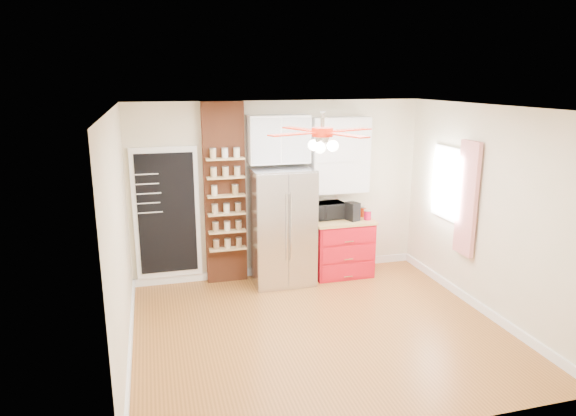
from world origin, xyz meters
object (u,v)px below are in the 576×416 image
object	(u,v)px
ceiling_fan	(322,133)
canister_left	(367,215)
coffee_maker	(353,211)
toaster_oven	(328,210)
red_cabinet	(341,247)
pantry_jar_oats	(214,191)
fridge	(282,226)

from	to	relation	value
ceiling_fan	canister_left	world-z (taller)	ceiling_fan
coffee_maker	canister_left	bearing A→B (deg)	-25.09
ceiling_fan	toaster_oven	bearing A→B (deg)	67.72
red_cabinet	coffee_maker	bearing A→B (deg)	-34.20
red_cabinet	pantry_jar_oats	distance (m)	2.18
ceiling_fan	coffee_maker	distance (m)	2.36
fridge	canister_left	bearing A→B (deg)	-3.05
fridge	toaster_oven	distance (m)	0.81
canister_left	fridge	bearing A→B (deg)	176.95
fridge	red_cabinet	size ratio (longest dim) A/B	1.86
toaster_oven	canister_left	world-z (taller)	toaster_oven
toaster_oven	canister_left	bearing A→B (deg)	-28.53
canister_left	pantry_jar_oats	bearing A→B (deg)	174.46
ceiling_fan	pantry_jar_oats	bearing A→B (deg)	119.76
fridge	red_cabinet	bearing A→B (deg)	2.95
red_cabinet	canister_left	size ratio (longest dim) A/B	6.66
ceiling_fan	canister_left	xyz separation A→B (m)	(1.29, 1.56, -1.45)
fridge	toaster_oven	world-z (taller)	fridge
fridge	ceiling_fan	distance (m)	2.25
red_cabinet	toaster_oven	size ratio (longest dim) A/B	2.03
canister_left	pantry_jar_oats	distance (m)	2.37
ceiling_fan	toaster_oven	world-z (taller)	ceiling_fan
red_cabinet	fridge	bearing A→B (deg)	-177.05
ceiling_fan	pantry_jar_oats	size ratio (longest dim) A/B	10.29
canister_left	ceiling_fan	bearing A→B (deg)	-129.61
fridge	red_cabinet	world-z (taller)	fridge
red_cabinet	pantry_jar_oats	size ratio (longest dim) A/B	6.91
coffee_maker	pantry_jar_oats	bearing A→B (deg)	156.74
canister_left	red_cabinet	bearing A→B (deg)	161.83
ceiling_fan	pantry_jar_oats	distance (m)	2.28
red_cabinet	pantry_jar_oats	xyz separation A→B (m)	(-1.94, 0.10, 0.99)
red_cabinet	toaster_oven	bearing A→B (deg)	150.55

